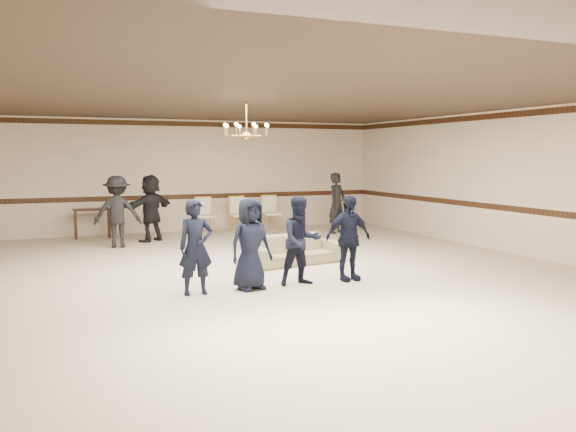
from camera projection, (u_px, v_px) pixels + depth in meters
name	position (u px, v px, depth m)	size (l,w,h in m)	color
room	(265.00, 188.00, 10.39)	(12.01, 14.01, 3.21)	beige
chair_rail	(180.00, 197.00, 16.86)	(12.00, 0.02, 0.14)	#3A1D11
crown_molding	(179.00, 124.00, 16.65)	(12.00, 0.02, 0.14)	#3A1D11
chandelier	(246.00, 119.00, 11.17)	(0.94, 0.94, 0.89)	gold
boy_a	(196.00, 247.00, 9.18)	(0.55, 0.36, 1.50)	black
boy_b	(250.00, 244.00, 9.52)	(0.73, 0.48, 1.50)	black
boy_c	(301.00, 241.00, 9.87)	(0.73, 0.57, 1.50)	black
boy_d	(348.00, 238.00, 10.21)	(0.88, 0.37, 1.50)	black
settee	(294.00, 249.00, 11.86)	(1.98, 0.78, 0.58)	#7C7753
adult_left	(117.00, 212.00, 13.92)	(1.10, 0.63, 1.70)	black
adult_mid	(151.00, 208.00, 14.90)	(1.58, 0.50, 1.70)	black
adult_right	(337.00, 203.00, 16.49)	(0.62, 0.41, 1.70)	black
banquet_chair_left	(205.00, 216.00, 16.47)	(0.48, 0.48, 1.00)	#ECE4C7
banquet_chair_mid	(239.00, 214.00, 16.85)	(0.48, 0.48, 1.00)	#ECE4C7
banquet_chair_right	(272.00, 213.00, 17.24)	(0.48, 0.48, 1.00)	#ECE4C7
console_table	(92.00, 223.00, 15.52)	(0.95, 0.40, 0.79)	#321C10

